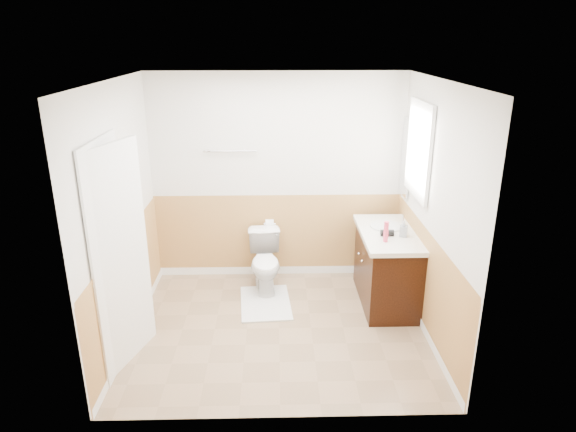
{
  "coord_description": "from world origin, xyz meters",
  "views": [
    {
      "loc": [
        -0.02,
        -4.54,
        2.87
      ],
      "look_at": [
        0.1,
        0.25,
        1.15
      ],
      "focal_mm": 31.48,
      "sensor_mm": 36.0,
      "label": 1
    }
  ],
  "objects_px": {
    "lotion_bottle": "(386,232)",
    "soap_dispenser": "(404,229)",
    "toilet": "(266,262)",
    "vanity_cabinet": "(387,269)",
    "bath_mat": "(265,303)"
  },
  "relations": [
    {
      "from": "lotion_bottle",
      "to": "soap_dispenser",
      "type": "xyz_separation_m",
      "value": [
        0.22,
        0.14,
        -0.02
      ]
    },
    {
      "from": "toilet",
      "to": "vanity_cabinet",
      "type": "relative_size",
      "value": 0.62
    },
    {
      "from": "bath_mat",
      "to": "lotion_bottle",
      "type": "relative_size",
      "value": 3.64
    },
    {
      "from": "toilet",
      "to": "soap_dispenser",
      "type": "xyz_separation_m",
      "value": [
        1.48,
        -0.47,
        0.59
      ]
    },
    {
      "from": "bath_mat",
      "to": "lotion_bottle",
      "type": "height_order",
      "value": "lotion_bottle"
    },
    {
      "from": "bath_mat",
      "to": "vanity_cabinet",
      "type": "distance_m",
      "value": 1.42
    },
    {
      "from": "vanity_cabinet",
      "to": "soap_dispenser",
      "type": "distance_m",
      "value": 0.56
    },
    {
      "from": "bath_mat",
      "to": "vanity_cabinet",
      "type": "height_order",
      "value": "vanity_cabinet"
    },
    {
      "from": "lotion_bottle",
      "to": "soap_dispenser",
      "type": "bearing_deg",
      "value": 33.09
    },
    {
      "from": "bath_mat",
      "to": "soap_dispenser",
      "type": "xyz_separation_m",
      "value": [
        1.48,
        -0.1,
        0.93
      ]
    },
    {
      "from": "toilet",
      "to": "soap_dispenser",
      "type": "distance_m",
      "value": 1.66
    },
    {
      "from": "lotion_bottle",
      "to": "soap_dispenser",
      "type": "height_order",
      "value": "lotion_bottle"
    },
    {
      "from": "bath_mat",
      "to": "toilet",
      "type": "bearing_deg",
      "value": 90.0
    },
    {
      "from": "soap_dispenser",
      "to": "lotion_bottle",
      "type": "bearing_deg",
      "value": -146.91
    },
    {
      "from": "bath_mat",
      "to": "lotion_bottle",
      "type": "distance_m",
      "value": 1.6
    }
  ]
}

